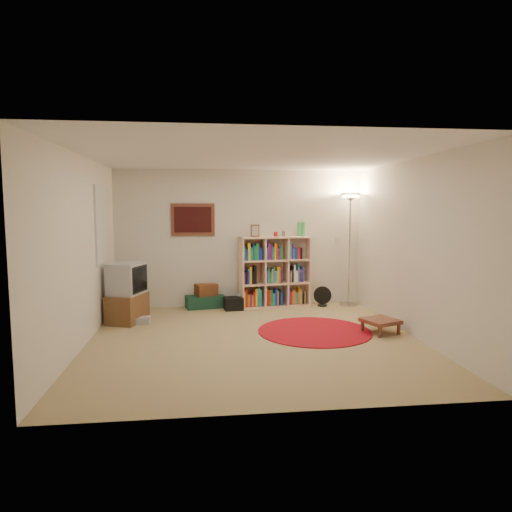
{
  "coord_description": "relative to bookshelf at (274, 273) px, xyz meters",
  "views": [
    {
      "loc": [
        -0.71,
        -6.08,
        1.82
      ],
      "look_at": [
        0.1,
        0.6,
        1.1
      ],
      "focal_mm": 32.0,
      "sensor_mm": 36.0,
      "label": 1
    }
  ],
  "objects": [
    {
      "name": "wicker_basket",
      "position": [
        -1.24,
        0.04,
        -0.3
      ],
      "size": [
        0.44,
        0.38,
        0.21
      ],
      "rotation": [
        0.0,
        0.0,
        0.38
      ],
      "color": "#5C2E17",
      "rests_on": "suitcase"
    },
    {
      "name": "floor_fan",
      "position": [
        0.89,
        -0.13,
        -0.44
      ],
      "size": [
        0.33,
        0.21,
        0.37
      ],
      "rotation": [
        0.0,
        0.0,
        -0.23
      ],
      "color": "black",
      "rests_on": "ground"
    },
    {
      "name": "side_table",
      "position": [
        1.26,
        -1.99,
        -0.45
      ],
      "size": [
        0.58,
        0.58,
        0.21
      ],
      "rotation": [
        0.0,
        0.0,
        0.37
      ],
      "color": "#57291E",
      "rests_on": "ground"
    },
    {
      "name": "paper_towel",
      "position": [
        -0.62,
        -0.08,
        -0.5
      ],
      "size": [
        0.14,
        0.14,
        0.25
      ],
      "rotation": [
        0.0,
        0.0,
        0.14
      ],
      "color": "white",
      "rests_on": "ground"
    },
    {
      "name": "tv_stand",
      "position": [
        -2.49,
        -0.89,
        -0.17
      ],
      "size": [
        0.65,
        0.76,
        0.95
      ],
      "rotation": [
        0.0,
        0.0,
        -0.35
      ],
      "color": "brown",
      "rests_on": "ground"
    },
    {
      "name": "floor_lamp",
      "position": [
        1.4,
        -0.08,
        1.1
      ],
      "size": [
        0.47,
        0.47,
        2.08
      ],
      "rotation": [
        0.0,
        0.0,
        0.18
      ],
      "color": "#AFADB2",
      "rests_on": "ground"
    },
    {
      "name": "bookshelf",
      "position": [
        0.0,
        0.0,
        0.0
      ],
      "size": [
        1.33,
        0.54,
        1.55
      ],
      "rotation": [
        0.0,
        0.0,
        0.14
      ],
      "color": "beige",
      "rests_on": "ground"
    },
    {
      "name": "room",
      "position": [
        -0.66,
        -2.06,
        0.64
      ],
      "size": [
        4.54,
        4.54,
        2.54
      ],
      "color": "tan",
      "rests_on": "ground"
    },
    {
      "name": "dvd_box",
      "position": [
        -2.28,
        -1.0,
        -0.58
      ],
      "size": [
        0.29,
        0.24,
        0.1
      ],
      "rotation": [
        0.0,
        0.0,
        -0.01
      ],
      "color": "#AEAEB3",
      "rests_on": "ground"
    },
    {
      "name": "suitcase",
      "position": [
        -1.27,
        0.07,
        -0.51
      ],
      "size": [
        0.75,
        0.56,
        0.22
      ],
      "rotation": [
        0.0,
        0.0,
        0.18
      ],
      "color": "#153B2B",
      "rests_on": "ground"
    },
    {
      "name": "red_rug",
      "position": [
        0.33,
        -1.8,
        -0.62
      ],
      "size": [
        1.66,
        1.66,
        0.01
      ],
      "color": "maroon",
      "rests_on": "ground"
    },
    {
      "name": "duffel_bag",
      "position": [
        -0.76,
        -0.21,
        -0.51
      ],
      "size": [
        0.35,
        0.3,
        0.23
      ],
      "rotation": [
        0.0,
        0.0,
        0.11
      ],
      "color": "black",
      "rests_on": "ground"
    }
  ]
}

